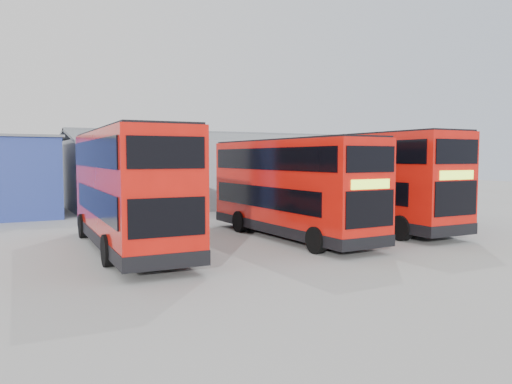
% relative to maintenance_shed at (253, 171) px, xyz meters
% --- Properties ---
extents(ground_plane, '(120.00, 120.00, 0.00)m').
position_rel_maintenance_shed_xyz_m(ground_plane, '(-8.00, -20.00, -2.60)').
color(ground_plane, '#9B9A96').
rests_on(ground_plane, ground).
extents(maintenance_shed, '(30.50, 12.00, 5.89)m').
position_rel_maintenance_shed_xyz_m(maintenance_shed, '(0.00, 0.00, 0.00)').
color(maintenance_shed, gray).
rests_on(maintenance_shed, ground).
extents(double_decker_left, '(3.24, 11.62, 4.87)m').
position_rel_maintenance_shed_xyz_m(double_decker_left, '(-14.91, -17.64, -0.18)').
color(double_decker_left, red).
rests_on(double_decker_left, ground).
extents(double_decker_centre, '(2.99, 10.96, 4.60)m').
position_rel_maintenance_shed_xyz_m(double_decker_centre, '(-7.48, -18.14, -0.31)').
color(double_decker_centre, red).
rests_on(double_decker_centre, ground).
extents(double_decker_right, '(3.11, 11.86, 5.00)m').
position_rel_maintenance_shed_xyz_m(double_decker_right, '(-2.10, -17.17, -0.12)').
color(double_decker_right, red).
rests_on(double_decker_right, ground).
extents(single_decker_blue, '(3.06, 10.89, 2.92)m').
position_rel_maintenance_shed_xyz_m(single_decker_blue, '(1.90, -13.27, -1.15)').
color(single_decker_blue, '#100D3A').
rests_on(single_decker_blue, ground).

